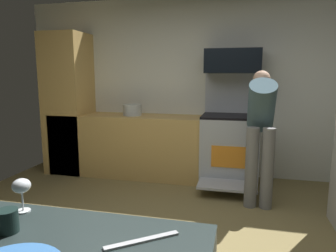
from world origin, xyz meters
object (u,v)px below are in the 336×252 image
(person_cook, at_px, (261,127))
(mug_coffee, at_px, (7,221))
(stock_pot, at_px, (132,110))
(wine_glass_mid, at_px, (21,187))
(oven_range, at_px, (230,147))
(microwave, at_px, (233,61))

(person_cook, relative_size, mug_coffee, 17.38)
(person_cook, bearing_deg, mug_coffee, -111.96)
(mug_coffee, bearing_deg, stock_pot, 101.95)
(wine_glass_mid, relative_size, mug_coffee, 1.68)
(oven_range, xyz_separation_m, mug_coffee, (-0.71, -3.30, 0.44))
(wine_glass_mid, bearing_deg, mug_coffee, -68.64)
(person_cook, height_order, wine_glass_mid, person_cook)
(microwave, xyz_separation_m, wine_glass_mid, (-0.78, -3.23, -0.66))
(person_cook, relative_size, wine_glass_mid, 10.32)
(microwave, relative_size, wine_glass_mid, 4.96)
(microwave, distance_m, stock_pot, 1.58)
(microwave, xyz_separation_m, stock_pot, (-1.42, -0.08, -0.69))
(oven_range, distance_m, microwave, 1.17)
(wine_glass_mid, bearing_deg, microwave, 76.46)
(microwave, bearing_deg, person_cook, -64.65)
(microwave, height_order, mug_coffee, microwave)
(oven_range, distance_m, mug_coffee, 3.41)
(wine_glass_mid, distance_m, mug_coffee, 0.19)
(person_cook, height_order, mug_coffee, person_cook)
(oven_range, bearing_deg, wine_glass_mid, -103.93)
(microwave, relative_size, person_cook, 0.48)
(person_cook, xyz_separation_m, mug_coffee, (-1.07, -2.65, 0.04))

